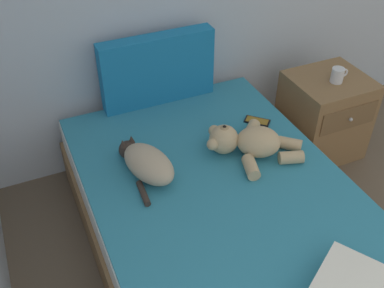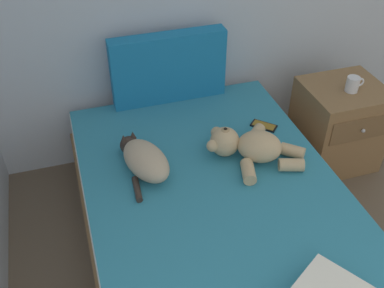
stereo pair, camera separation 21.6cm
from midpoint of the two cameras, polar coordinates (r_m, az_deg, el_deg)
name	(u,v)px [view 2 (the right image)]	position (r m, az deg, el deg)	size (l,w,h in m)	color
bed	(218,231)	(2.41, 5.93, -10.87)	(1.31, 2.01, 0.48)	olive
patterned_cushion	(169,68)	(2.81, -0.73, 9.46)	(0.71, 0.11, 0.44)	#1972AD
cat	(144,159)	(2.33, -3.39, -2.01)	(0.28, 0.44, 0.15)	tan
teddy_bear	(249,146)	(2.44, 9.73, -0.35)	(0.52, 0.42, 0.17)	tan
cell_phone	(264,126)	(2.72, 11.26, 2.20)	(0.16, 0.16, 0.01)	black
nightstand	(337,125)	(3.19, 19.65, 2.20)	(0.49, 0.48, 0.58)	olive
mug	(353,84)	(3.00, 21.52, 6.94)	(0.12, 0.08, 0.09)	silver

